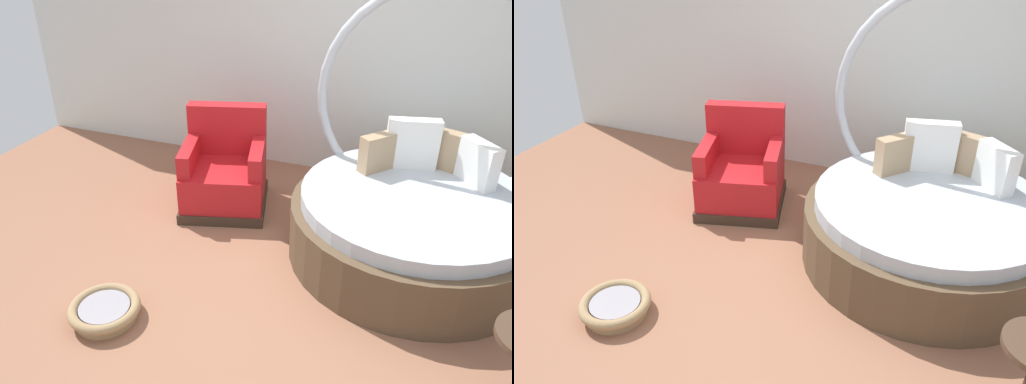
{
  "view_description": "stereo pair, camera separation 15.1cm",
  "coord_description": "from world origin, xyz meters",
  "views": [
    {
      "loc": [
        0.8,
        -2.82,
        2.56
      ],
      "look_at": [
        -0.47,
        0.53,
        0.55
      ],
      "focal_mm": 35.29,
      "sensor_mm": 36.0,
      "label": 1
    },
    {
      "loc": [
        0.94,
        -2.77,
        2.56
      ],
      "look_at": [
        -0.47,
        0.53,
        0.55
      ],
      "focal_mm": 35.29,
      "sensor_mm": 36.0,
      "label": 2
    }
  ],
  "objects": [
    {
      "name": "ground_plane",
      "position": [
        0.0,
        0.0,
        -0.01
      ],
      "size": [
        8.0,
        8.0,
        0.02
      ],
      "primitive_type": "cube",
      "color": "#936047"
    },
    {
      "name": "round_daybed",
      "position": [
        0.77,
        0.94,
        0.4
      ],
      "size": [
        2.0,
        2.0,
        2.15
      ],
      "color": "brown",
      "rests_on": "ground_plane"
    },
    {
      "name": "back_wall",
      "position": [
        0.0,
        2.28,
        1.41
      ],
      "size": [
        8.0,
        0.12,
        2.82
      ],
      "primitive_type": "cube",
      "color": "silver",
      "rests_on": "ground_plane"
    },
    {
      "name": "pet_basket",
      "position": [
        -1.17,
        -0.67,
        0.07
      ],
      "size": [
        0.51,
        0.51,
        0.13
      ],
      "color": "#9E7F56",
      "rests_on": "ground_plane"
    },
    {
      "name": "red_armchair",
      "position": [
        -1.02,
        1.13,
        0.33
      ],
      "size": [
        0.99,
        0.99,
        0.94
      ],
      "color": "#38281E",
      "rests_on": "ground_plane"
    }
  ]
}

